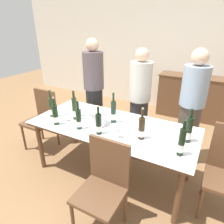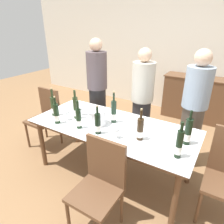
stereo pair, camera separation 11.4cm
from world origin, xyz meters
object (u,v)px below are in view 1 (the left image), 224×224
object	(u,v)px
wine_bottle_6	(188,130)
person_guest_right	(191,110)
wine_bottle_2	(79,119)
wine_bottle_3	(99,124)
wine_glass_2	(66,114)
sideboard_cabinet	(197,98)
person_guest_left	(139,101)
wine_bottle_8	(56,115)
wine_bottle_7	(142,129)
chair_left_end	(42,116)
wine_glass_0	(81,109)
chair_near_front	(104,182)
wine_bottle_1	(113,112)
wine_bottle_4	(181,143)
wine_glass_1	(118,130)
wine_bottle_0	(75,109)
person_host	(94,91)
wine_bottle_5	(52,108)
ice_bucket	(97,117)
dining_table	(112,130)

from	to	relation	value
wine_bottle_6	person_guest_right	world-z (taller)	person_guest_right
wine_bottle_6	wine_bottle_2	bearing A→B (deg)	-164.75
wine_bottle_3	wine_glass_2	size ratio (longest dim) A/B	2.45
sideboard_cabinet	person_guest_left	xyz separation A→B (m)	(-0.69, -1.58, 0.34)
wine_bottle_8	person_guest_left	distance (m)	1.29
wine_bottle_2	wine_bottle_7	xyz separation A→B (m)	(0.72, 0.14, -0.00)
chair_left_end	sideboard_cabinet	bearing A→B (deg)	48.38
wine_glass_0	person_guest_left	bearing A→B (deg)	54.59
chair_near_front	chair_left_end	distance (m)	1.77
wine_bottle_1	person_guest_right	xyz separation A→B (m)	(0.82, 0.68, -0.06)
wine_bottle_4	wine_glass_1	world-z (taller)	wine_bottle_4
wine_bottle_7	wine_glass_1	distance (m)	0.25
wine_bottle_0	wine_bottle_4	world-z (taller)	wine_bottle_0
wine_bottle_0	chair_near_front	distance (m)	1.06
wine_glass_1	person_guest_right	xyz separation A→B (m)	(0.60, 0.98, -0.02)
wine_bottle_2	wine_glass_2	distance (m)	0.28
wine_bottle_6	wine_bottle_8	xyz separation A→B (m)	(-1.49, -0.36, -0.01)
wine_bottle_0	person_guest_right	bearing A→B (deg)	32.70
wine_bottle_1	person_host	world-z (taller)	person_host
wine_bottle_3	wine_bottle_5	size ratio (longest dim) A/B	0.89
wine_bottle_2	chair_near_front	distance (m)	0.79
wine_bottle_2	person_guest_right	size ratio (longest dim) A/B	0.21
wine_glass_2	chair_near_front	bearing A→B (deg)	-30.40
person_guest_right	chair_left_end	bearing A→B (deg)	-162.17
wine_glass_2	person_guest_right	world-z (taller)	person_guest_right
wine_bottle_7	person_guest_left	world-z (taller)	person_guest_left
wine_bottle_2	wine_bottle_7	bearing A→B (deg)	11.23
wine_glass_2	person_host	distance (m)	0.94
sideboard_cabinet	chair_left_end	bearing A→B (deg)	-131.62
wine_bottle_4	wine_glass_2	bearing A→B (deg)	178.36
wine_bottle_8	wine_glass_0	xyz separation A→B (m)	(0.12, 0.35, -0.02)
wine_bottle_3	wine_bottle_5	bearing A→B (deg)	173.44
wine_bottle_3	wine_bottle_4	world-z (taller)	wine_bottle_4
wine_bottle_1	wine_bottle_5	distance (m)	0.83
ice_bucket	wine_bottle_8	bearing A→B (deg)	-151.64
wine_bottle_0	dining_table	bearing A→B (deg)	8.05
person_host	wine_glass_2	bearing A→B (deg)	-79.31
wine_bottle_7	chair_left_end	world-z (taller)	wine_bottle_7
sideboard_cabinet	wine_bottle_7	size ratio (longest dim) A/B	4.51
wine_bottle_3	person_guest_left	bearing A→B (deg)	85.86
wine_bottle_6	wine_bottle_8	world-z (taller)	wine_bottle_6
wine_bottle_8	person_guest_right	world-z (taller)	person_guest_right
wine_bottle_2	wine_glass_1	world-z (taller)	wine_bottle_2
sideboard_cabinet	wine_bottle_2	distance (m)	2.87
wine_bottle_1	wine_glass_1	size ratio (longest dim) A/B	2.93
wine_bottle_0	wine_bottle_8	world-z (taller)	wine_bottle_0
ice_bucket	wine_bottle_1	world-z (taller)	wine_bottle_1
wine_bottle_0	wine_bottle_7	size ratio (longest dim) A/B	1.07
wine_bottle_4	wine_bottle_6	bearing A→B (deg)	86.37
dining_table	wine_glass_1	size ratio (longest dim) A/B	14.58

